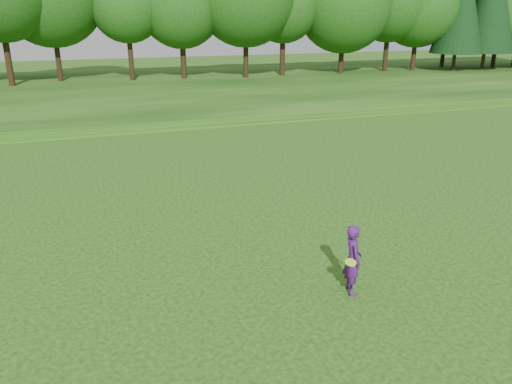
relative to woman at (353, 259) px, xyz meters
name	(u,v)px	position (x,y,z in m)	size (l,w,h in m)	color
ground	(202,335)	(-3.75, -0.49, -0.86)	(140.00, 140.00, 0.00)	#133E0C
berm	(104,92)	(-3.75, 33.51, -0.56)	(130.00, 30.00, 0.60)	#133E0C
walking_path	(120,131)	(-3.75, 19.51, -0.84)	(130.00, 1.60, 0.04)	gray
woman	(353,259)	(0.00, 0.00, 0.00)	(0.67, 0.84, 1.72)	#471665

